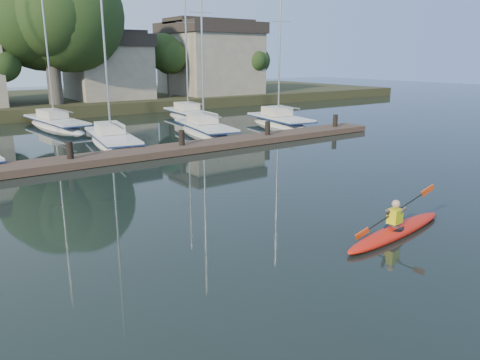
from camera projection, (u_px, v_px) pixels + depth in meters
ground at (332, 245)px, 12.96m from camera, size 160.00×160.00×0.00m
kayak at (396, 229)px, 13.64m from camera, size 4.86×1.19×1.54m
dock at (130, 155)px, 23.90m from camera, size 34.00×2.00×1.80m
sailboat_2 at (112, 147)px, 28.04m from camera, size 3.41×9.04×14.61m
sailboat_3 at (205, 136)px, 31.91m from camera, size 3.75×8.69×13.59m
sailboat_4 at (279, 128)px, 35.72m from camera, size 3.48×8.02×13.18m
sailboat_6 at (56, 129)px, 34.83m from camera, size 3.03×10.30×16.14m
sailboat_7 at (189, 120)px, 39.88m from camera, size 3.19×8.58×13.51m
shore at (35, 76)px, 44.69m from camera, size 90.00×25.25×12.75m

